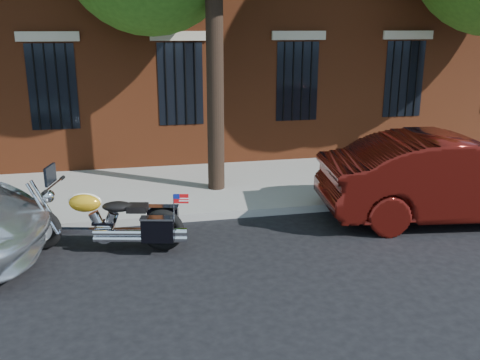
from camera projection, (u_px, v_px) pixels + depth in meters
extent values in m
plane|color=black|center=(216.00, 247.00, 8.99)|extent=(120.00, 120.00, 0.00)
cube|color=gray|center=(204.00, 216.00, 10.26)|extent=(40.00, 0.16, 0.15)
cube|color=gray|center=(192.00, 188.00, 12.03)|extent=(40.00, 3.60, 0.15)
cube|color=black|center=(180.00, 84.00, 13.17)|extent=(1.10, 0.14, 2.00)
cube|color=#B2A893|center=(179.00, 36.00, 12.82)|extent=(1.40, 0.20, 0.22)
cylinder|color=black|center=(181.00, 84.00, 13.10)|extent=(0.04, 0.04, 2.00)
cylinder|color=black|center=(215.00, 80.00, 11.11)|extent=(0.36, 0.36, 5.00)
torus|color=black|center=(40.00, 229.00, 8.80)|extent=(0.73, 0.32, 0.71)
torus|color=black|center=(163.00, 230.00, 8.76)|extent=(0.73, 0.32, 0.71)
cylinder|color=white|center=(40.00, 229.00, 8.80)|extent=(0.53, 0.18, 0.53)
cylinder|color=white|center=(163.00, 230.00, 8.76)|extent=(0.53, 0.18, 0.53)
ellipsoid|color=white|center=(40.00, 223.00, 8.77)|extent=(0.40, 0.22, 0.20)
ellipsoid|color=gold|center=(162.00, 223.00, 8.73)|extent=(0.40, 0.23, 0.20)
cube|color=white|center=(101.00, 231.00, 8.78)|extent=(1.58, 0.47, 0.09)
cylinder|color=white|center=(105.00, 232.00, 8.79)|extent=(0.38, 0.26, 0.34)
cylinder|color=white|center=(135.00, 236.00, 8.59)|extent=(1.32, 0.39, 0.10)
ellipsoid|color=gold|center=(85.00, 203.00, 8.65)|extent=(0.58, 0.42, 0.30)
ellipsoid|color=black|center=(118.00, 207.00, 8.66)|extent=(0.57, 0.41, 0.16)
cube|color=black|center=(163.00, 218.00, 9.00)|extent=(0.54, 0.28, 0.40)
cube|color=black|center=(158.00, 230.00, 8.47)|extent=(0.54, 0.28, 0.40)
cylinder|color=white|center=(54.00, 185.00, 8.58)|extent=(0.23, 0.82, 0.04)
sphere|color=white|center=(48.00, 196.00, 8.63)|extent=(0.26, 0.26, 0.21)
cube|color=black|center=(50.00, 175.00, 8.53)|extent=(0.14, 0.42, 0.30)
cube|color=red|center=(181.00, 199.00, 8.27)|extent=(0.23, 0.07, 0.15)
imported|color=#51100B|center=(455.00, 178.00, 10.07)|extent=(5.18, 2.37, 1.65)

